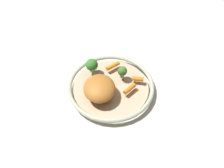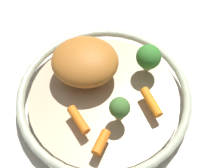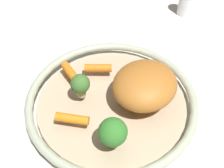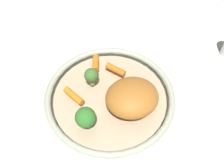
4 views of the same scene
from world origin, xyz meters
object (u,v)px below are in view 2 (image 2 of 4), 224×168
object	(u,v)px
roast_chicken_piece	(85,61)
baby_carrot_near_rim	(151,102)
broccoli_floret_mid	(149,57)
baby_carrot_center	(101,142)
serving_bowl	(104,97)
broccoli_floret_edge	(120,108)
baby_carrot_left	(79,120)

from	to	relation	value
roast_chicken_piece	baby_carrot_near_rim	bearing A→B (deg)	-131.42
roast_chicken_piece	broccoli_floret_mid	bearing A→B (deg)	-95.73
baby_carrot_center	broccoli_floret_mid	size ratio (longest dim) A/B	0.77
baby_carrot_near_rim	baby_carrot_center	distance (m)	0.13
baby_carrot_center	serving_bowl	bearing A→B (deg)	-11.42
roast_chicken_piece	baby_carrot_center	distance (m)	0.17
broccoli_floret_edge	baby_carrot_near_rim	bearing A→B (deg)	-76.76
baby_carrot_center	broccoli_floret_edge	bearing A→B (deg)	-39.93
baby_carrot_center	baby_carrot_left	size ratio (longest dim) A/B	0.80
baby_carrot_center	broccoli_floret_mid	xyz separation A→B (m)	(0.15, -0.12, 0.03)
serving_bowl	broccoli_floret_edge	distance (m)	0.08
broccoli_floret_edge	baby_carrot_center	bearing A→B (deg)	140.07
baby_carrot_near_rim	roast_chicken_piece	bearing A→B (deg)	48.58
roast_chicken_piece	baby_carrot_near_rim	xyz separation A→B (m)	(-0.10, -0.11, -0.02)
roast_chicken_piece	baby_carrot_near_rim	size ratio (longest dim) A/B	2.15
serving_bowl	baby_carrot_center	world-z (taller)	baby_carrot_center
serving_bowl	baby_carrot_center	distance (m)	0.11
roast_chicken_piece	baby_carrot_near_rim	distance (m)	0.15
broccoli_floret_mid	baby_carrot_left	bearing A→B (deg)	123.48
baby_carrot_left	broccoli_floret_mid	world-z (taller)	broccoli_floret_mid
roast_chicken_piece	baby_carrot_left	size ratio (longest dim) A/B	2.30
broccoli_floret_edge	broccoli_floret_mid	bearing A→B (deg)	-36.97
baby_carrot_center	baby_carrot_left	bearing A→B (deg)	33.85
roast_chicken_piece	broccoli_floret_edge	size ratio (longest dim) A/B	2.55
roast_chicken_piece	broccoli_floret_edge	world-z (taller)	roast_chicken_piece
serving_bowl	baby_carrot_near_rim	xyz separation A→B (m)	(-0.04, -0.09, 0.03)
serving_bowl	baby_carrot_center	size ratio (longest dim) A/B	7.46
roast_chicken_piece	broccoli_floret_mid	size ratio (longest dim) A/B	2.21
roast_chicken_piece	baby_carrot_center	xyz separation A→B (m)	(-0.17, -0.01, -0.02)
roast_chicken_piece	broccoli_floret_mid	world-z (taller)	roast_chicken_piece
baby_carrot_near_rim	broccoli_floret_edge	size ratio (longest dim) A/B	1.19
baby_carrot_center	baby_carrot_near_rim	bearing A→B (deg)	-58.51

